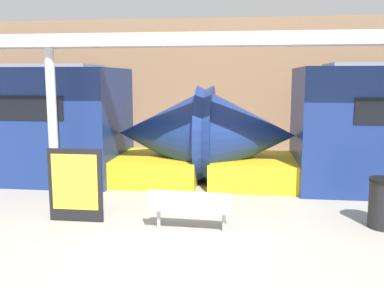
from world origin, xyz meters
The scene contains 6 objects.
ground_plane centered at (0.00, 0.00, 0.00)m, with size 60.00×60.00×0.00m, color #A8A093.
station_wall centered at (0.00, 9.73, 2.50)m, with size 56.00×0.20×5.00m, color #937051.
bench_near centered at (0.22, 1.22, 0.47)m, with size 1.58×0.51×0.79m.
poster_board centered at (-2.11, 1.50, 0.74)m, with size 1.09×0.07×1.47m.
support_column_near centered at (-3.19, 2.93, 1.75)m, with size 0.22×0.22×3.50m, color silver.
canopy_beam centered at (-3.19, 2.93, 3.64)m, with size 28.00×0.60×0.28m, color #B7B7BC.
Camera 1 is at (1.20, -6.37, 2.83)m, focal length 40.00 mm.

